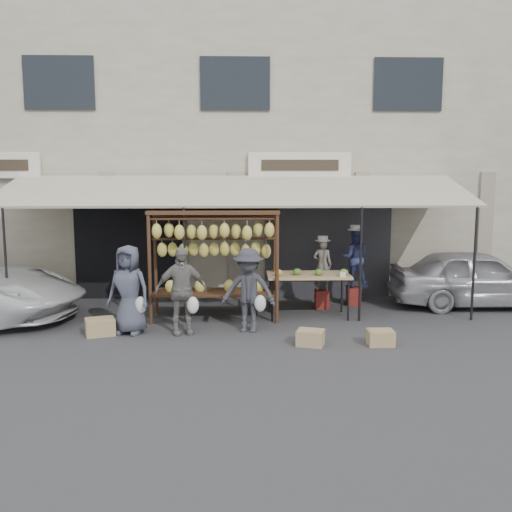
{
  "coord_description": "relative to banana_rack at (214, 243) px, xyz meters",
  "views": [
    {
      "loc": [
        0.08,
        -10.02,
        2.95
      ],
      "look_at": [
        0.42,
        1.4,
        1.3
      ],
      "focal_mm": 40.0,
      "sensor_mm": 36.0,
      "label": 1
    }
  ],
  "objects": [
    {
      "name": "ground_plane",
      "position": [
        0.43,
        -1.37,
        -1.57
      ],
      "size": [
        90.0,
        90.0,
        0.0
      ],
      "primitive_type": "plane",
      "color": "#2D2D30"
    },
    {
      "name": "stool_right",
      "position": [
        3.09,
        1.17,
        -1.37
      ],
      "size": [
        0.37,
        0.37,
        0.42
      ],
      "primitive_type": "cube",
      "rotation": [
        0.0,
        0.0,
        -0.3
      ],
      "color": "maroon",
      "rests_on": "ground_plane"
    },
    {
      "name": "customer_left",
      "position": [
        -1.54,
        -1.0,
        -0.74
      ],
      "size": [
        0.93,
        0.74,
        1.66
      ],
      "primitive_type": "imported",
      "rotation": [
        0.0,
        0.0,
        -0.29
      ],
      "color": "#404454",
      "rests_on": "ground_plane"
    },
    {
      "name": "crate_near_a",
      "position": [
        1.73,
        -1.86,
        -1.44
      ],
      "size": [
        0.54,
        0.47,
        0.27
      ],
      "primitive_type": "cube",
      "rotation": [
        0.0,
        0.0,
        -0.31
      ],
      "color": "tan",
      "rests_on": "ground_plane"
    },
    {
      "name": "banana_rack",
      "position": [
        0.0,
        0.0,
        0.0
      ],
      "size": [
        2.6,
        0.9,
        2.24
      ],
      "color": "#442B1A",
      "rests_on": "ground_plane"
    },
    {
      "name": "customer_right",
      "position": [
        0.68,
        -0.93,
        -0.78
      ],
      "size": [
        1.12,
        0.78,
        1.58
      ],
      "primitive_type": "imported",
      "rotation": [
        0.0,
        0.0,
        -0.2
      ],
      "color": "#33333A",
      "rests_on": "ground_plane"
    },
    {
      "name": "stool_left",
      "position": [
        2.33,
        0.88,
        -1.37
      ],
      "size": [
        0.34,
        0.34,
        0.42
      ],
      "primitive_type": "cube",
      "rotation": [
        0.0,
        0.0,
        0.18
      ],
      "color": "maroon",
      "rests_on": "ground_plane"
    },
    {
      "name": "vendor_right",
      "position": [
        3.09,
        1.17,
        -0.49
      ],
      "size": [
        0.7,
        0.58,
        1.33
      ],
      "primitive_type": "imported",
      "rotation": [
        0.0,
        0.0,
        3.03
      ],
      "color": "navy",
      "rests_on": "stool_right"
    },
    {
      "name": "sedan",
      "position": [
        5.82,
        0.98,
        -0.93
      ],
      "size": [
        3.83,
        1.6,
        1.3
      ],
      "primitive_type": "imported",
      "rotation": [
        0.0,
        0.0,
        1.55
      ],
      "color": "#99989D",
      "rests_on": "ground_plane"
    },
    {
      "name": "crate_near_b",
      "position": [
        2.95,
        -1.88,
        -1.44
      ],
      "size": [
        0.45,
        0.34,
        0.27
      ],
      "primitive_type": "cube",
      "rotation": [
        0.0,
        0.0,
        -0.0
      ],
      "color": "tan",
      "rests_on": "ground_plane"
    },
    {
      "name": "awning",
      "position": [
        0.44,
        0.91,
        1.0
      ],
      "size": [
        10.0,
        2.35,
        2.92
      ],
      "color": "#BEB7A0",
      "rests_on": "ground_plane"
    },
    {
      "name": "produce_table",
      "position": [
        1.93,
        0.14,
        -0.71
      ],
      "size": [
        1.7,
        0.9,
        1.04
      ],
      "color": "tan",
      "rests_on": "ground_plane"
    },
    {
      "name": "vendor_left",
      "position": [
        2.33,
        0.88,
        -0.59
      ],
      "size": [
        0.46,
        0.35,
        1.13
      ],
      "primitive_type": "imported",
      "rotation": [
        0.0,
        0.0,
        2.93
      ],
      "color": "#6A635D",
      "rests_on": "stool_left"
    },
    {
      "name": "shophouse",
      "position": [
        0.43,
        5.13,
        2.07
      ],
      "size": [
        24.0,
        6.15,
        7.3
      ],
      "color": "#BFB5A1",
      "rests_on": "ground_plane"
    },
    {
      "name": "crate_far",
      "position": [
        -2.06,
        -1.1,
        -1.42
      ],
      "size": [
        0.62,
        0.54,
        0.31
      ],
      "primitive_type": "cube",
      "rotation": [
        0.0,
        0.0,
        0.34
      ],
      "color": "tan",
      "rests_on": "ground_plane"
    },
    {
      "name": "customer_mid",
      "position": [
        -0.57,
        -1.04,
        -0.76
      ],
      "size": [
        1.02,
        0.6,
        1.63
      ],
      "primitive_type": "imported",
      "rotation": [
        0.0,
        0.0,
        0.23
      ],
      "color": "slate",
      "rests_on": "ground_plane"
    }
  ]
}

